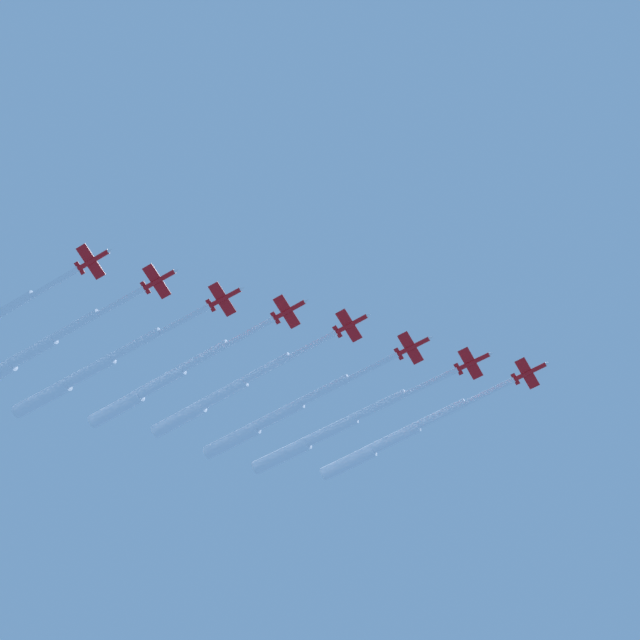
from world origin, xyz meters
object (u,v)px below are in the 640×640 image
object	(u,v)px
jet_lead	(391,440)
jet_starboard_mid	(157,384)
jet_port_inner	(327,433)
jet_starboard_inner	(275,417)
jet_port_outer	(85,374)
jet_starboard_outer	(29,354)
jet_port_mid	(220,396)

from	to	relation	value
jet_lead	jet_starboard_mid	xyz separation A→B (m)	(39.41, 47.37, -0.82)
jet_port_inner	jet_lead	bearing A→B (deg)	-132.39
jet_starboard_mid	jet_starboard_inner	bearing A→B (deg)	-129.90
jet_starboard_inner	jet_starboard_mid	xyz separation A→B (m)	(19.47, 23.28, 1.73)
jet_port_outer	jet_starboard_outer	xyz separation A→B (m)	(7.62, 11.66, 0.31)
jet_starboard_mid	jet_lead	bearing A→B (deg)	-129.76
jet_starboard_inner	jet_starboard_outer	bearing A→B (deg)	51.15
jet_port_inner	jet_port_outer	world-z (taller)	jet_port_inner
jet_starboard_mid	jet_starboard_outer	xyz separation A→B (m)	(19.17, 24.69, -1.76)
jet_port_outer	jet_starboard_outer	distance (m)	13.93
jet_port_inner	jet_starboard_outer	xyz separation A→B (m)	(46.92, 59.27, -0.16)
jet_port_inner	jet_starboard_outer	bearing A→B (deg)	51.64
jet_port_mid	jet_starboard_outer	distance (m)	47.08
jet_starboard_outer	jet_starboard_mid	bearing A→B (deg)	-127.83
jet_starboard_inner	jet_lead	bearing A→B (deg)	-129.62
jet_starboard_inner	jet_starboard_mid	size ratio (longest dim) A/B	1.01
jet_lead	jet_starboard_outer	xyz separation A→B (m)	(58.58, 72.06, -2.58)
jet_port_mid	jet_lead	bearing A→B (deg)	-129.28
jet_port_inner	jet_starboard_mid	xyz separation A→B (m)	(27.74, 34.59, 1.60)
jet_lead	jet_port_mid	world-z (taller)	jet_port_mid
jet_lead	jet_port_inner	size ratio (longest dim) A/B	0.96
jet_lead	jet_port_mid	xyz separation A→B (m)	(29.05, 35.51, 0.34)
jet_port_inner	jet_starboard_inner	xyz separation A→B (m)	(8.28, 11.31, -0.13)
jet_starboard_inner	jet_starboard_mid	bearing A→B (deg)	50.10
jet_lead	jet_port_mid	distance (m)	45.88
jet_port_inner	jet_port_mid	distance (m)	28.74
jet_starboard_mid	jet_port_inner	bearing A→B (deg)	-128.73
jet_port_inner	jet_starboard_outer	world-z (taller)	jet_port_inner
jet_port_inner	jet_starboard_mid	world-z (taller)	jet_starboard_mid
jet_port_inner	jet_port_outer	distance (m)	61.74
jet_starboard_outer	jet_port_inner	bearing A→B (deg)	-128.36
jet_port_inner	jet_starboard_inner	size ratio (longest dim) A/B	1.04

